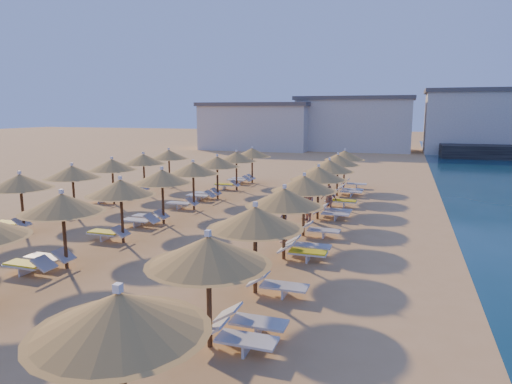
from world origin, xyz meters
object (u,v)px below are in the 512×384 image
(beachgoer_c, at_px, (329,200))
(beachgoer_a, at_px, (284,223))
(parasol_row_west, at_px, (143,183))
(beachgoer_b, at_px, (306,203))
(parasol_row_east, at_px, (295,191))

(beachgoer_c, relative_size, beachgoer_a, 0.95)
(parasol_row_west, bearing_deg, beachgoer_a, 4.00)
(beachgoer_b, distance_m, beachgoer_a, 3.75)
(parasol_row_east, xyz_separation_m, beachgoer_a, (-0.56, 0.44, -1.45))
(parasol_row_west, distance_m, beachgoer_b, 7.79)
(beachgoer_c, bearing_deg, beachgoer_a, -80.89)
(parasol_row_west, xyz_separation_m, beachgoer_b, (6.44, 4.18, -1.30))
(beachgoer_c, bearing_deg, beachgoer_b, -91.84)
(parasol_row_east, height_order, beachgoer_c, parasol_row_east)
(beachgoer_b, bearing_deg, beachgoer_a, -36.69)
(parasol_row_east, distance_m, beachgoer_c, 6.46)
(beachgoer_b, height_order, beachgoer_a, beachgoer_b)
(beachgoer_c, xyz_separation_m, beachgoer_a, (-0.90, -5.84, 0.04))
(parasol_row_east, distance_m, beachgoer_b, 4.40)
(parasol_row_east, distance_m, beachgoer_a, 1.62)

